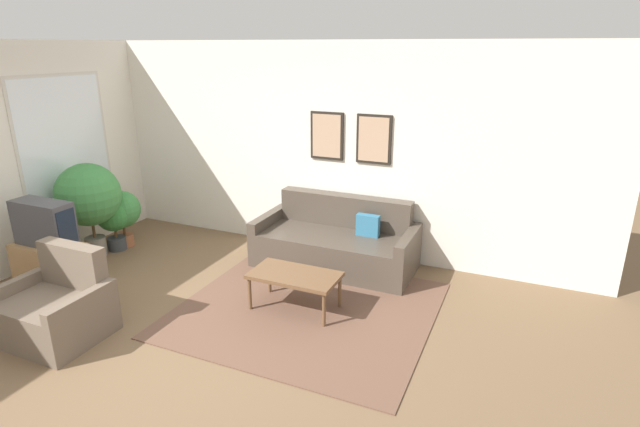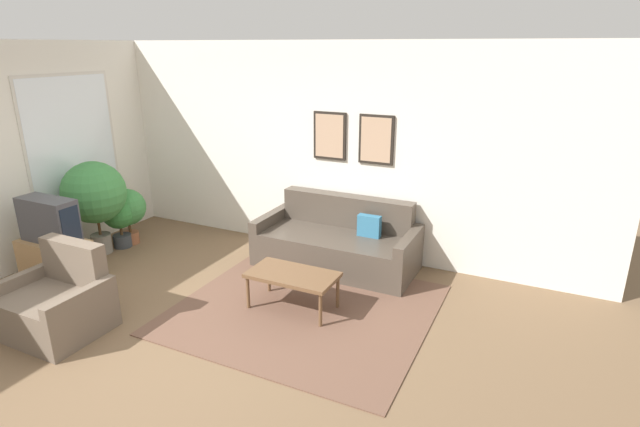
{
  "view_description": "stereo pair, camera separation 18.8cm",
  "coord_description": "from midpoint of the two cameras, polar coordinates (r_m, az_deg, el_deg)",
  "views": [
    {
      "loc": [
        2.97,
        -3.01,
        2.64
      ],
      "look_at": [
        0.85,
        1.82,
        0.85
      ],
      "focal_mm": 28.0,
      "sensor_mm": 36.0,
      "label": 1
    },
    {
      "loc": [
        3.14,
        -2.93,
        2.64
      ],
      "look_at": [
        0.85,
        1.82,
        0.85
      ],
      "focal_mm": 28.0,
      "sensor_mm": 36.0,
      "label": 2
    }
  ],
  "objects": [
    {
      "name": "potted_plant_tall",
      "position": [
        7.02,
        -25.65,
        1.77
      ],
      "size": [
        0.8,
        0.8,
        1.24
      ],
      "color": "slate",
      "rests_on": "ground_plane"
    },
    {
      "name": "coffee_table",
      "position": [
        5.19,
        -3.95,
        -7.27
      ],
      "size": [
        0.92,
        0.5,
        0.41
      ],
      "color": "brown",
      "rests_on": "ground_plane"
    },
    {
      "name": "tv",
      "position": [
        6.38,
        -29.75,
        -0.97
      ],
      "size": [
        0.72,
        0.28,
        0.51
      ],
      "color": "#424247",
      "rests_on": "tv_stand"
    },
    {
      "name": "couch",
      "position": [
        6.23,
        1.03,
        -3.44
      ],
      "size": [
        1.97,
        0.9,
        0.84
      ],
      "color": "#4C4238",
      "rests_on": "ground_plane"
    },
    {
      "name": "wall_left_window",
      "position": [
        6.88,
        -33.34,
        4.89
      ],
      "size": [
        0.08,
        8.0,
        2.7
      ],
      "color": "white",
      "rests_on": "ground_plane"
    },
    {
      "name": "area_rug",
      "position": [
        5.34,
        -2.54,
        -10.84
      ],
      "size": [
        2.56,
        2.35,
        0.01
      ],
      "color": "brown",
      "rests_on": "ground_plane"
    },
    {
      "name": "tv_stand",
      "position": [
        6.55,
        -29.06,
        -5.14
      ],
      "size": [
        0.82,
        0.43,
        0.51
      ],
      "color": "#A87F51",
      "rests_on": "ground_plane"
    },
    {
      "name": "potted_plant_small",
      "position": [
        7.3,
        -22.41,
        0.24
      ],
      "size": [
        0.5,
        0.5,
        0.78
      ],
      "color": "#935638",
      "rests_on": "ground_plane"
    },
    {
      "name": "potted_plant_by_window",
      "position": [
        7.23,
        -23.22,
        -0.43
      ],
      "size": [
        0.45,
        0.45,
        0.72
      ],
      "color": "#383D42",
      "rests_on": "ground_plane"
    },
    {
      "name": "ground_plane",
      "position": [
        5.02,
        -19.26,
        -14.22
      ],
      "size": [
        16.0,
        16.0,
        0.0
      ],
      "primitive_type": "plane",
      "color": "brown"
    },
    {
      "name": "armchair",
      "position": [
        5.45,
        -28.81,
        -9.51
      ],
      "size": [
        0.92,
        0.76,
        0.84
      ],
      "rotation": [
        0.0,
        0.0,
        0.4
      ],
      "color": "#6B5B4C",
      "rests_on": "ground_plane"
    },
    {
      "name": "wall_back",
      "position": [
        6.67,
        -4.0,
        7.55
      ],
      "size": [
        8.0,
        0.09,
        2.7
      ],
      "color": "white",
      "rests_on": "ground_plane"
    }
  ]
}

